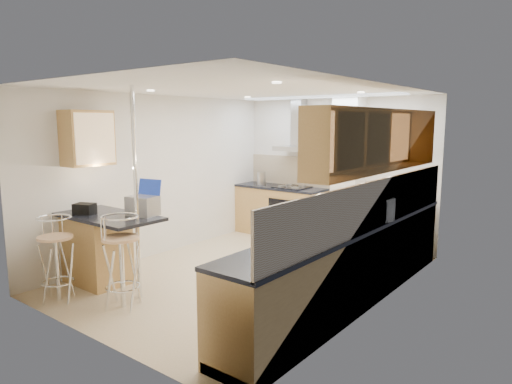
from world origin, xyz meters
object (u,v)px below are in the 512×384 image
Objects in this scene: microwave at (370,211)px; bar_stool_end at (122,261)px; laptop at (143,206)px; bread_bin at (303,237)px; bar_stool_near at (57,259)px.

microwave is 0.47× the size of bar_stool_end.
microwave is at bearing -10.43° from bar_stool_end.
microwave is 2.77m from laptop.
laptop is at bearing 130.50° from microwave.
laptop is 2.29m from bread_bin.
bread_bin is at bearing 40.47° from bar_stool_near.
bar_stool_near is 3.04× the size of bread_bin.
bar_stool_end is (-2.07, -1.98, -0.52)m from microwave.
bar_stool_end is at bearing -73.59° from laptop.
bar_stool_end is 2.15m from bread_bin.
laptop is at bearing 63.78° from bar_stool_end.
microwave is 2.92m from bar_stool_end.
laptop is 0.81m from bar_stool_end.
bread_bin reaches higher than bar_stool_end.
bar_stool_end is (0.77, 0.35, 0.03)m from bar_stool_near.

